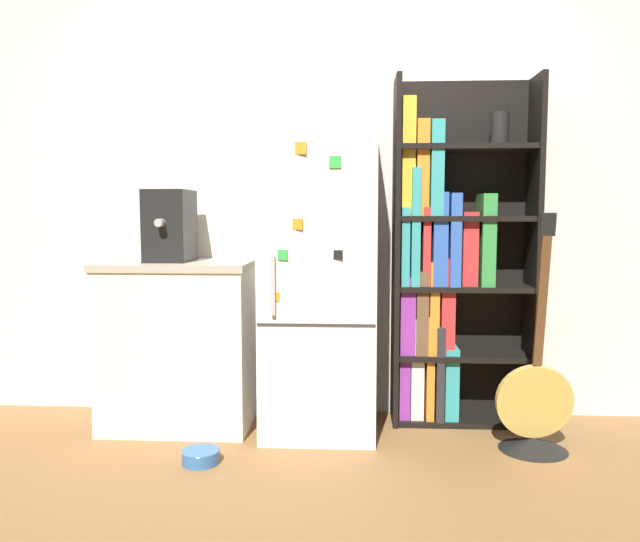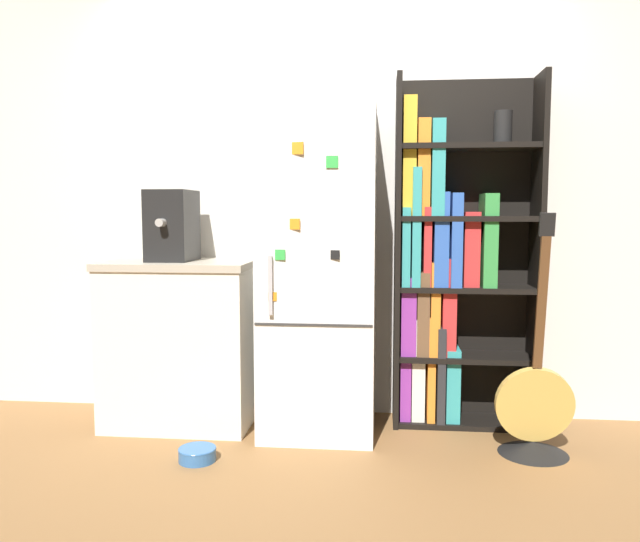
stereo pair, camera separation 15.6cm
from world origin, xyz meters
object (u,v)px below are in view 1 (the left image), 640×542
object	(u,v)px
refrigerator	(319,271)
guitar	(534,417)
espresso_machine	(170,226)
bookshelf	(446,268)
pet_bowl	(201,456)

from	to	relation	value
refrigerator	guitar	world-z (taller)	refrigerator
espresso_machine	bookshelf	bearing A→B (deg)	5.61
bookshelf	pet_bowl	bearing A→B (deg)	-150.83
bookshelf	guitar	bearing A→B (deg)	-48.48
espresso_machine	guitar	bearing A→B (deg)	-8.56
refrigerator	espresso_machine	xyz separation A→B (m)	(-0.84, 0.03, 0.25)
bookshelf	refrigerator	bearing A→B (deg)	-165.46
espresso_machine	guitar	distance (m)	2.20
espresso_machine	pet_bowl	bearing A→B (deg)	-62.17
refrigerator	pet_bowl	world-z (taller)	refrigerator
refrigerator	pet_bowl	size ratio (longest dim) A/B	9.60
bookshelf	espresso_machine	world-z (taller)	bookshelf
refrigerator	guitar	bearing A→B (deg)	-13.23
guitar	pet_bowl	xyz separation A→B (m)	(-1.66, -0.26, -0.14)
refrigerator	pet_bowl	xyz separation A→B (m)	(-0.55, -0.52, -0.85)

